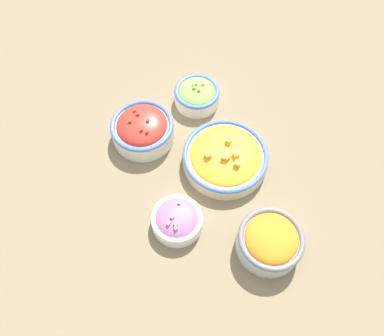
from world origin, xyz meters
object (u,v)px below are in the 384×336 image
Objects in this scene: bowl_carrots at (270,241)px; bowl_lettuce at (197,94)px; bowl_squash at (225,157)px; bowl_cherry_tomatoes at (143,128)px; bowl_red_onion at (177,220)px.

bowl_lettuce is at bearing -161.06° from bowl_carrots.
bowl_squash is 1.72× the size of bowl_lettuce.
bowl_cherry_tomatoes is 0.17m from bowl_lettuce.
bowl_squash is 1.48× the size of bowl_carrots.
bowl_red_onion is 0.35m from bowl_lettuce.
bowl_cherry_tomatoes is 1.12× the size of bowl_carrots.
bowl_squash is at bearing 67.51° from bowl_cherry_tomatoes.
bowl_squash is at bearing -159.95° from bowl_carrots.
bowl_carrots is at bearing 18.94° from bowl_lettuce.
bowl_squash is at bearing 17.69° from bowl_lettuce.
bowl_red_onion is 0.20m from bowl_carrots.
bowl_red_onion is 0.19m from bowl_squash.
bowl_cherry_tomatoes reaches higher than bowl_carrots.
bowl_red_onion is 0.82× the size of bowl_carrots.
bowl_lettuce is at bearing -162.31° from bowl_squash.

